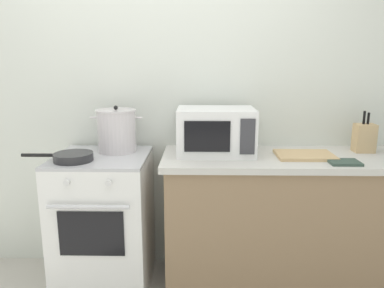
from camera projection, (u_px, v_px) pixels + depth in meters
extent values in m
cube|color=silver|center=(201.00, 99.00, 2.69)|extent=(4.40, 0.10, 2.50)
cube|color=#8C7051|center=(290.00, 225.00, 2.51)|extent=(1.64, 0.56, 0.88)
cube|color=beige|center=(294.00, 159.00, 2.41)|extent=(1.70, 0.60, 0.04)
cube|color=white|center=(105.00, 223.00, 2.51)|extent=(0.60, 0.60, 0.90)
cube|color=#B7B7BC|center=(101.00, 157.00, 2.41)|extent=(0.60, 0.60, 0.02)
cube|color=black|center=(91.00, 234.00, 2.20)|extent=(0.39, 0.01, 0.28)
cylinder|color=silver|center=(88.00, 207.00, 2.13)|extent=(0.48, 0.02, 0.02)
cylinder|color=silver|center=(67.00, 183.00, 2.12)|extent=(0.04, 0.02, 0.04)
cylinder|color=silver|center=(108.00, 183.00, 2.12)|extent=(0.04, 0.02, 0.04)
cylinder|color=silver|center=(117.00, 132.00, 2.50)|extent=(0.26, 0.26, 0.27)
cylinder|color=silver|center=(116.00, 111.00, 2.46)|extent=(0.26, 0.26, 0.01)
sphere|color=black|center=(116.00, 108.00, 2.46)|extent=(0.03, 0.03, 0.03)
cylinder|color=silver|center=(94.00, 118.00, 2.48)|extent=(0.05, 0.01, 0.01)
cylinder|color=silver|center=(138.00, 118.00, 2.47)|extent=(0.05, 0.01, 0.01)
cylinder|color=#28282B|center=(73.00, 157.00, 2.28)|extent=(0.24, 0.24, 0.05)
cylinder|color=black|center=(38.00, 155.00, 2.28)|extent=(0.20, 0.02, 0.02)
cube|color=white|center=(216.00, 131.00, 2.44)|extent=(0.50, 0.36, 0.30)
cube|color=black|center=(207.00, 137.00, 2.26)|extent=(0.28, 0.01, 0.19)
cube|color=#38383D|center=(248.00, 137.00, 2.26)|extent=(0.09, 0.01, 0.22)
cube|color=tan|center=(305.00, 155.00, 2.38)|extent=(0.36, 0.26, 0.02)
cube|color=tan|center=(364.00, 138.00, 2.49)|extent=(0.13, 0.10, 0.19)
cylinder|color=black|center=(364.00, 118.00, 2.46)|extent=(0.02, 0.02, 0.09)
cylinder|color=black|center=(368.00, 118.00, 2.46)|extent=(0.02, 0.02, 0.08)
cube|color=#384C42|center=(344.00, 162.00, 2.22)|extent=(0.18, 0.14, 0.02)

